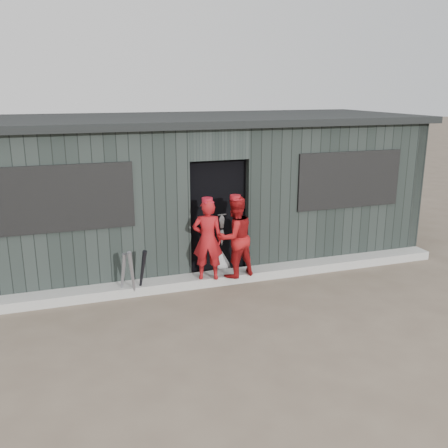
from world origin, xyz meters
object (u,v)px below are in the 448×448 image
object	(u,v)px
player_red_left	(208,240)
player_red_right	(235,237)
player_grey_back	(220,242)
bat_right	(142,273)
bat_left	(123,275)
bat_mid	(132,275)
dugout	(196,187)

from	to	relation	value
player_red_left	player_red_right	size ratio (longest dim) A/B	0.99
player_grey_back	bat_right	bearing A→B (deg)	22.95
bat_left	player_red_right	bearing A→B (deg)	-1.17
bat_left	bat_mid	world-z (taller)	bat_mid
player_red_right	dugout	bearing A→B (deg)	-100.27
bat_right	player_red_left	size ratio (longest dim) A/B	0.59
bat_mid	player_grey_back	world-z (taller)	player_grey_back
bat_right	player_red_right	bearing A→B (deg)	-0.48
bat_mid	player_red_left	bearing A→B (deg)	5.05
bat_left	player_grey_back	size ratio (longest dim) A/B	0.68
player_red_left	dugout	world-z (taller)	dugout
player_grey_back	dugout	size ratio (longest dim) A/B	0.13
dugout	player_red_right	bearing A→B (deg)	-85.78
bat_mid	player_red_right	size ratio (longest dim) A/B	0.62
dugout	player_grey_back	bearing A→B (deg)	-86.26
bat_left	player_red_right	size ratio (longest dim) A/B	0.56
bat_left	bat_mid	distance (m)	0.17
bat_right	player_grey_back	world-z (taller)	player_grey_back
bat_left	bat_mid	bearing A→B (deg)	-42.75
bat_right	dugout	world-z (taller)	dugout
bat_right	player_red_left	xyz separation A→B (m)	(1.06, 0.02, 0.42)
bat_right	player_red_right	size ratio (longest dim) A/B	0.58
bat_mid	player_red_right	distance (m)	1.72
bat_right	bat_left	bearing A→B (deg)	175.26
bat_mid	bat_right	size ratio (longest dim) A/B	1.06
bat_right	player_grey_back	size ratio (longest dim) A/B	0.70
bat_right	player_grey_back	xyz separation A→B (m)	(1.45, 0.60, 0.17)
bat_left	player_red_right	world-z (taller)	player_red_right
player_red_right	player_grey_back	xyz separation A→B (m)	(-0.06, 0.61, -0.26)
bat_right	player_red_left	world-z (taller)	player_red_left
player_grey_back	bat_left	bearing A→B (deg)	18.80
player_red_left	bat_right	bearing A→B (deg)	18.92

